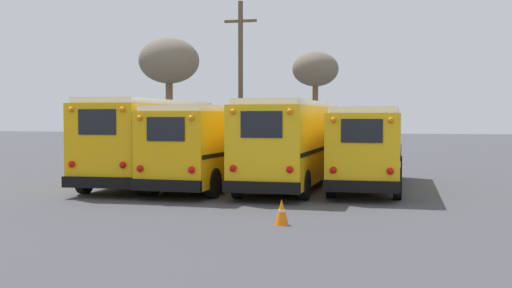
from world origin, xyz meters
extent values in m
plane|color=#424247|center=(0.00, 0.00, 0.00)|extent=(160.00, 160.00, 0.00)
cube|color=#EAAA0F|center=(-4.30, 0.50, 1.76)|extent=(2.85, 10.56, 2.77)
cube|color=white|center=(-4.30, 0.50, 3.24)|extent=(2.64, 10.13, 0.20)
cube|color=black|center=(-4.06, -4.77, 0.55)|extent=(2.42, 0.31, 0.36)
cube|color=black|center=(-4.06, -4.74, 2.52)|extent=(1.30, 0.09, 0.83)
sphere|color=red|center=(-4.95, -4.82, 1.13)|extent=(0.22, 0.22, 0.22)
sphere|color=orange|center=(-4.95, -4.82, 2.92)|extent=(0.18, 0.18, 0.18)
sphere|color=red|center=(-3.17, -4.74, 1.13)|extent=(0.22, 0.22, 0.22)
sphere|color=orange|center=(-3.17, -4.74, 2.92)|extent=(0.18, 0.18, 0.18)
cube|color=black|center=(-5.50, 0.44, 1.55)|extent=(0.49, 10.24, 0.14)
cube|color=black|center=(-3.10, 0.55, 1.55)|extent=(0.49, 10.24, 0.14)
cylinder|color=black|center=(-5.59, 4.38, 0.53)|extent=(0.33, 1.07, 1.06)
cylinder|color=black|center=(-3.38, 4.48, 0.53)|extent=(0.33, 1.07, 1.06)
cylinder|color=black|center=(-5.22, -3.48, 0.53)|extent=(0.33, 1.07, 1.06)
cylinder|color=black|center=(-3.02, -3.38, 0.53)|extent=(0.33, 1.07, 1.06)
cube|color=#EAAA0F|center=(-1.43, -0.27, 1.61)|extent=(2.70, 9.34, 2.51)
cube|color=white|center=(-1.43, -0.27, 2.97)|extent=(2.50, 8.96, 0.20)
cube|color=black|center=(-1.62, -4.93, 0.53)|extent=(2.38, 0.30, 0.36)
cube|color=black|center=(-1.62, -4.91, 2.30)|extent=(1.28, 0.08, 0.75)
sphere|color=red|center=(-2.50, -4.91, 1.04)|extent=(0.22, 0.22, 0.22)
sphere|color=orange|center=(-2.50, -4.91, 2.65)|extent=(0.18, 0.18, 0.18)
sphere|color=red|center=(-0.75, -4.98, 1.04)|extent=(0.22, 0.22, 0.22)
sphere|color=orange|center=(-0.75, -4.98, 2.65)|extent=(0.18, 0.18, 0.18)
cube|color=black|center=(-2.61, -0.22, 1.42)|extent=(0.39, 9.06, 0.14)
cube|color=black|center=(-0.26, -0.32, 1.42)|extent=(0.39, 9.06, 0.14)
cylinder|color=black|center=(-2.38, 3.10, 0.50)|extent=(0.32, 1.02, 1.01)
cylinder|color=black|center=(-0.21, 3.01, 0.50)|extent=(0.32, 1.02, 1.01)
cylinder|color=black|center=(-2.65, -3.55, 0.50)|extent=(0.32, 1.02, 1.01)
cylinder|color=black|center=(-0.49, -3.64, 0.50)|extent=(0.32, 1.02, 1.01)
cube|color=yellow|center=(1.43, 0.38, 1.71)|extent=(2.43, 10.11, 2.72)
cube|color=white|center=(1.43, 0.38, 3.17)|extent=(2.24, 9.70, 0.20)
cube|color=black|center=(1.40, -4.71, 0.53)|extent=(2.42, 0.21, 0.36)
cube|color=black|center=(1.40, -4.68, 2.45)|extent=(1.31, 0.04, 0.82)
sphere|color=red|center=(0.51, -4.71, 1.09)|extent=(0.22, 0.22, 0.22)
sphere|color=orange|center=(0.51, -4.71, 2.85)|extent=(0.18, 0.18, 0.18)
sphere|color=red|center=(2.29, -4.72, 1.09)|extent=(0.22, 0.22, 0.22)
sphere|color=orange|center=(2.29, -4.72, 2.85)|extent=(0.18, 0.18, 0.18)
cube|color=black|center=(0.23, 0.38, 1.50)|extent=(0.08, 9.89, 0.14)
cube|color=black|center=(2.63, 0.37, 1.50)|extent=(0.08, 9.89, 0.14)
cylinder|color=black|center=(0.35, 4.13, 0.49)|extent=(0.29, 0.99, 0.99)
cylinder|color=black|center=(2.56, 4.12, 0.49)|extent=(0.29, 0.99, 0.99)
cylinder|color=black|center=(0.31, -3.36, 0.49)|extent=(0.29, 0.99, 0.99)
cylinder|color=black|center=(2.52, -3.38, 0.49)|extent=(0.29, 0.99, 0.99)
cube|color=yellow|center=(4.30, 0.82, 1.58)|extent=(2.45, 9.35, 2.44)
cube|color=white|center=(4.30, 0.82, 2.91)|extent=(2.26, 8.97, 0.20)
cube|color=black|center=(4.37, -3.87, 0.54)|extent=(2.36, 0.24, 0.36)
cube|color=black|center=(4.37, -3.84, 2.26)|extent=(1.27, 0.05, 0.73)
sphere|color=red|center=(3.51, -3.89, 1.03)|extent=(0.22, 0.22, 0.22)
sphere|color=orange|center=(3.51, -3.89, 2.59)|extent=(0.18, 0.18, 0.18)
sphere|color=red|center=(5.24, -3.87, 1.03)|extent=(0.22, 0.22, 0.22)
sphere|color=orange|center=(5.24, -3.87, 2.59)|extent=(0.18, 0.18, 0.18)
cube|color=black|center=(3.13, 0.81, 1.40)|extent=(0.17, 9.12, 0.14)
cube|color=black|center=(5.47, 0.84, 1.40)|extent=(0.17, 9.12, 0.14)
cylinder|color=black|center=(3.17, 4.16, 0.52)|extent=(0.30, 1.04, 1.03)
cylinder|color=black|center=(5.32, 4.20, 0.52)|extent=(0.30, 1.04, 1.03)
cylinder|color=black|center=(3.28, -2.55, 0.52)|extent=(0.30, 1.04, 1.03)
cylinder|color=black|center=(5.43, -2.51, 0.52)|extent=(0.30, 1.04, 1.03)
cylinder|color=brown|center=(-3.30, 10.25, 4.49)|extent=(0.26, 0.26, 8.97)
cube|color=brown|center=(-3.30, 10.25, 7.90)|extent=(1.80, 0.14, 0.14)
cylinder|color=brown|center=(-7.74, 10.96, 2.47)|extent=(0.41, 0.41, 4.94)
ellipsoid|color=#6B6051|center=(-7.74, 10.96, 5.90)|extent=(3.47, 3.47, 2.60)
cylinder|color=brown|center=(0.25, 14.08, 2.38)|extent=(0.34, 0.34, 4.76)
ellipsoid|color=#6B6051|center=(0.25, 14.08, 5.51)|extent=(2.74, 2.74, 2.05)
cone|color=orange|center=(2.75, -8.16, 0.32)|extent=(0.36, 0.36, 0.64)
cylinder|color=white|center=(2.75, -8.16, 0.35)|extent=(0.17, 0.17, 0.06)
camera|label=1|loc=(5.90, -23.69, 2.69)|focal=45.00mm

